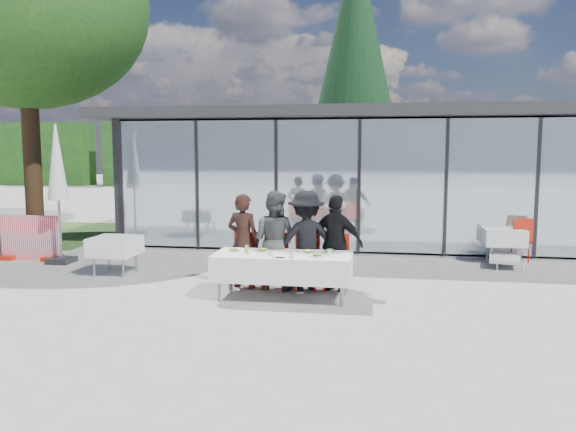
% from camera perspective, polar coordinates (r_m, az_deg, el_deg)
% --- Properties ---
extents(ground, '(90.00, 90.00, 0.00)m').
position_cam_1_polar(ground, '(9.44, -0.10, -8.31)').
color(ground, '#979590').
rests_on(ground, ground).
extents(pavilion, '(14.80, 8.80, 3.44)m').
position_cam_1_polar(pavilion, '(17.18, 11.01, 5.56)').
color(pavilion, gray).
rests_on(pavilion, ground).
extents(treeline, '(62.50, 2.00, 4.40)m').
position_cam_1_polar(treeline, '(37.16, 3.85, 6.27)').
color(treeline, '#183D13').
rests_on(treeline, ground).
extents(dining_table, '(2.26, 0.96, 0.75)m').
position_cam_1_polar(dining_table, '(9.29, -0.53, -5.14)').
color(dining_table, white).
rests_on(dining_table, ground).
extents(diner_a, '(0.74, 0.74, 1.69)m').
position_cam_1_polar(diner_a, '(10.02, -4.56, -2.52)').
color(diner_a, black).
rests_on(diner_a, ground).
extents(diner_chair_a, '(0.44, 0.44, 0.97)m').
position_cam_1_polar(diner_chair_a, '(10.18, -4.40, -4.12)').
color(diner_chair_a, '#B61C0C').
rests_on(diner_chair_a, ground).
extents(diner_b, '(1.05, 1.05, 1.74)m').
position_cam_1_polar(diner_b, '(9.90, -1.41, -2.45)').
color(diner_b, '#4C4C4C').
rests_on(diner_b, ground).
extents(diner_chair_b, '(0.44, 0.44, 0.97)m').
position_cam_1_polar(diner_chair_b, '(10.06, -1.30, -4.23)').
color(diner_chair_b, '#B61C0C').
rests_on(diner_chair_b, ground).
extents(diner_c, '(1.42, 1.42, 1.75)m').
position_cam_1_polar(diner_c, '(9.81, 1.86, -2.51)').
color(diner_c, black).
rests_on(diner_c, ground).
extents(diner_chair_c, '(0.44, 0.44, 0.97)m').
position_cam_1_polar(diner_chair_c, '(9.98, 1.93, -4.33)').
color(diner_chair_c, '#B61C0C').
rests_on(diner_chair_c, ground).
extents(diner_d, '(1.26, 1.26, 1.69)m').
position_cam_1_polar(diner_d, '(9.77, 4.90, -2.77)').
color(diner_d, black).
rests_on(diner_d, ground).
extents(diner_chair_d, '(0.44, 0.44, 0.97)m').
position_cam_1_polar(diner_chair_d, '(9.93, 4.93, -4.40)').
color(diner_chair_d, '#B61C0C').
rests_on(diner_chair_d, ground).
extents(plate_a, '(0.24, 0.24, 0.07)m').
position_cam_1_polar(plate_a, '(9.50, -5.52, -3.44)').
color(plate_a, white).
rests_on(plate_a, dining_table).
extents(plate_b, '(0.24, 0.24, 0.07)m').
position_cam_1_polar(plate_b, '(9.44, -2.56, -3.49)').
color(plate_b, white).
rests_on(plate_b, dining_table).
extents(plate_c, '(0.24, 0.24, 0.07)m').
position_cam_1_polar(plate_c, '(9.29, 2.02, -3.65)').
color(plate_c, white).
rests_on(plate_c, dining_table).
extents(plate_d, '(0.24, 0.24, 0.07)m').
position_cam_1_polar(plate_d, '(9.36, 4.27, -3.58)').
color(plate_d, white).
rests_on(plate_d, dining_table).
extents(plate_extra, '(0.24, 0.24, 0.07)m').
position_cam_1_polar(plate_extra, '(8.99, 2.97, -4.00)').
color(plate_extra, white).
rests_on(plate_extra, dining_table).
extents(juice_bottle, '(0.06, 0.06, 0.13)m').
position_cam_1_polar(juice_bottle, '(9.32, -4.21, -3.37)').
color(juice_bottle, '#84B34A').
rests_on(juice_bottle, dining_table).
extents(drinking_glasses, '(0.99, 0.31, 0.10)m').
position_cam_1_polar(drinking_glasses, '(8.95, 0.95, -3.89)').
color(drinking_glasses, silver).
rests_on(drinking_glasses, dining_table).
extents(folded_eyeglasses, '(0.14, 0.03, 0.01)m').
position_cam_1_polar(folded_eyeglasses, '(8.89, -0.83, -4.24)').
color(folded_eyeglasses, black).
rests_on(folded_eyeglasses, dining_table).
extents(spare_table_left, '(0.86, 0.86, 0.74)m').
position_cam_1_polar(spare_table_left, '(11.64, -17.17, -2.95)').
color(spare_table_left, white).
rests_on(spare_table_left, ground).
extents(spare_table_right, '(0.86, 0.86, 0.74)m').
position_cam_1_polar(spare_table_right, '(13.21, 21.03, -1.98)').
color(spare_table_right, white).
rests_on(spare_table_right, ground).
extents(spare_chair_b, '(0.52, 0.52, 0.97)m').
position_cam_1_polar(spare_chair_b, '(13.31, 22.55, -2.07)').
color(spare_chair_b, '#B61C0C').
rests_on(spare_chair_b, ground).
extents(market_umbrella, '(0.50, 0.50, 3.00)m').
position_cam_1_polar(market_umbrella, '(13.03, -22.40, 4.18)').
color(market_umbrella, black).
rests_on(market_umbrella, ground).
extents(lounger, '(0.84, 1.42, 0.72)m').
position_cam_1_polar(lounger, '(13.03, 21.12, -3.42)').
color(lounger, silver).
rests_on(lounger, ground).
extents(deciduous_tree, '(7.04, 6.40, 9.38)m').
position_cam_1_polar(deciduous_tree, '(18.46, -25.22, 18.70)').
color(deciduous_tree, '#382316').
rests_on(deciduous_tree, ground).
extents(conifer_tree, '(4.00, 4.00, 10.50)m').
position_cam_1_polar(conifer_tree, '(22.31, 6.83, 15.76)').
color(conifer_tree, '#382316').
rests_on(conifer_tree, ground).
extents(grass_patch, '(5.00, 5.00, 0.02)m').
position_cam_1_polar(grass_patch, '(18.17, -24.21, -1.61)').
color(grass_patch, '#385926').
rests_on(grass_patch, ground).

